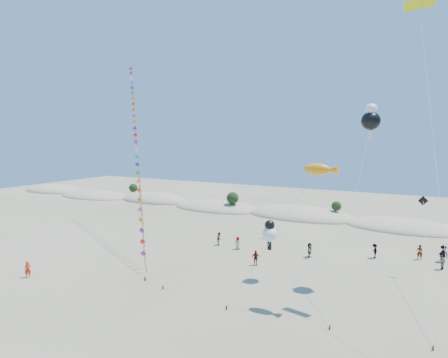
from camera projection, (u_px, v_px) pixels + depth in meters
ground at (95, 343)px, 24.32m from camera, size 160.00×160.00×0.00m
dune_ridge at (306, 216)px, 63.36m from camera, size 145.30×11.49×5.57m
kite_train at (136, 140)px, 48.94m from camera, size 21.18×22.01×25.21m
fish_kite at (321, 170)px, 28.62m from camera, size 7.37×4.51×11.37m
cartoon_kite_low at (269, 232)px, 34.81m from camera, size 8.20×7.31×5.73m
cartoon_kite_high at (371, 119)px, 32.64m from camera, size 2.00×10.72×16.31m
parafoil_kite at (420, 11)px, 28.21m from camera, size 4.36×13.87×23.87m
dark_kite at (425, 233)px, 32.12m from camera, size 1.50×14.56×7.80m
flyer_foreground at (28, 269)px, 35.76m from camera, size 0.59×0.68×1.59m
beachgoers at (340, 249)px, 42.09m from camera, size 25.48×11.60×1.84m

